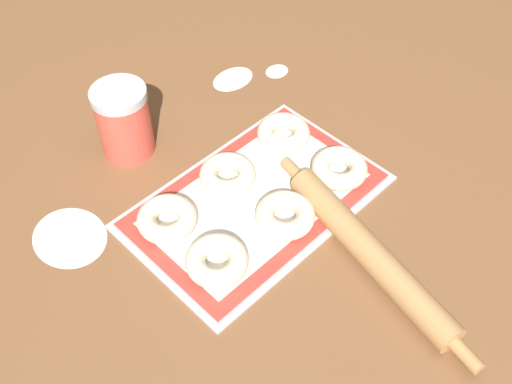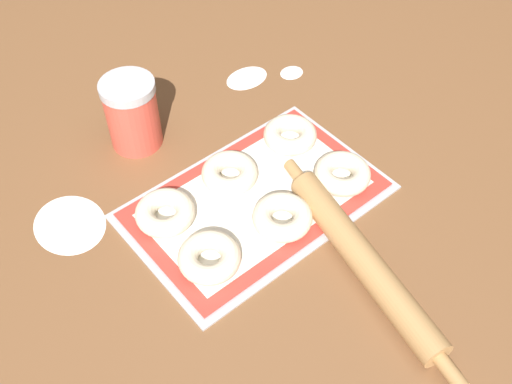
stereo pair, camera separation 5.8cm
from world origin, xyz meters
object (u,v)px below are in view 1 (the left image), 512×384
Objects in this scene: bagel_back_left at (167,219)px; bagel_front_center at (285,215)px; rolling_pin at (369,252)px; bagel_back_center at (228,175)px; baking_tray at (256,201)px; bagel_back_right at (283,133)px; flour_canister at (124,121)px; bagel_front_left at (217,260)px; bagel_front_right at (339,168)px.

bagel_front_center is at bearing -42.65° from bagel_back_left.
bagel_back_left is 0.22× the size of rolling_pin.
bagel_back_center is at bearing 0.57° from bagel_back_left.
bagel_back_right is (0.14, 0.07, 0.02)m from baking_tray.
rolling_pin is at bearing -80.37° from bagel_back_center.
bagel_back_left is 0.22m from flour_canister.
bagel_front_left is 0.18m from bagel_back_center.
flour_canister is at bearing 123.69° from bagel_front_right.
bagel_front_right and bagel_back_center have the same top height.
rolling_pin reaches higher than bagel_back_center.
bagel_back_right is (0.29, 0.01, 0.00)m from bagel_back_left.
bagel_front_left is 1.00× the size of bagel_back_left.
flour_canister is at bearing 77.98° from bagel_front_left.
bagel_front_left and bagel_back_right have the same top height.
bagel_back_right is at bearing 1.04° from bagel_back_left.
bagel_front_center is at bearing -87.75° from bagel_back_center.
bagel_front_left is 0.29m from bagel_front_right.
bagel_front_left is at bearing -138.43° from bagel_back_center.
bagel_front_right is at bearing -56.31° from flour_canister.
bagel_front_right is at bearing 55.18° from rolling_pin.
bagel_back_left is (-0.29, 0.13, 0.00)m from bagel_front_right.
bagel_front_left is (-0.14, -0.06, 0.02)m from baking_tray.
bagel_back_left reaches higher than baking_tray.
bagel_front_left is 1.00× the size of bagel_front_right.
baking_tray is at bearing 21.72° from bagel_front_left.
flour_canister is at bearing 103.52° from rolling_pin.
bagel_back_center is (-0.01, 0.06, 0.02)m from baking_tray.
bagel_back_right is at bearing -42.41° from flour_canister.
bagel_front_right reaches higher than baking_tray.
bagel_front_right is at bearing -88.14° from bagel_back_right.
bagel_front_left is 0.14m from bagel_front_center.
bagel_back_center is 1.00× the size of bagel_back_right.
bagel_front_left is at bearing -102.02° from flour_canister.
bagel_back_left is at bearing 137.35° from bagel_front_center.
bagel_front_center is at bearing -77.65° from flour_canister.
flour_canister reaches higher than bagel_front_left.
flour_canister is (0.07, 0.32, 0.04)m from bagel_front_left.
flour_canister is 0.30× the size of rolling_pin.
bagel_front_left is 0.22× the size of rolling_pin.
bagel_front_right is at bearing -23.72° from bagel_back_left.
flour_canister reaches higher than bagel_front_right.
bagel_front_left is 1.00× the size of bagel_back_right.
bagel_front_center is 0.13m from bagel_back_center.
bagel_back_right is 0.30m from rolling_pin.
flour_canister is 0.49m from rolling_pin.
bagel_front_center is 0.15m from rolling_pin.
bagel_back_left is at bearing -109.31° from flour_canister.
bagel_front_center is at bearing -91.56° from baking_tray.
baking_tray is 4.38× the size of bagel_front_center.
bagel_front_center is 0.20m from bagel_back_left.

